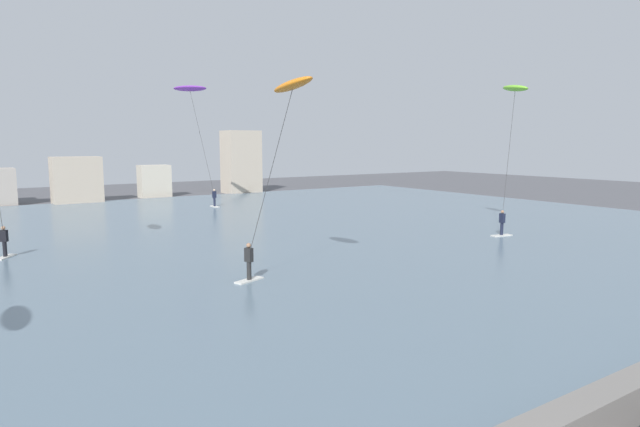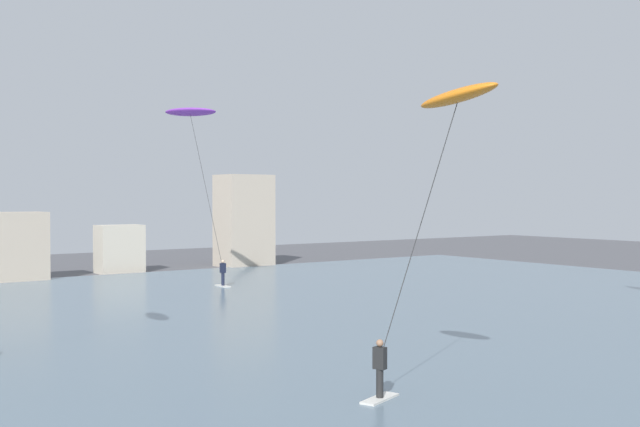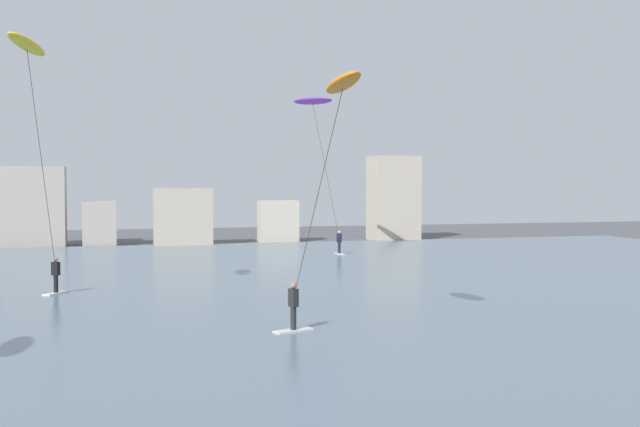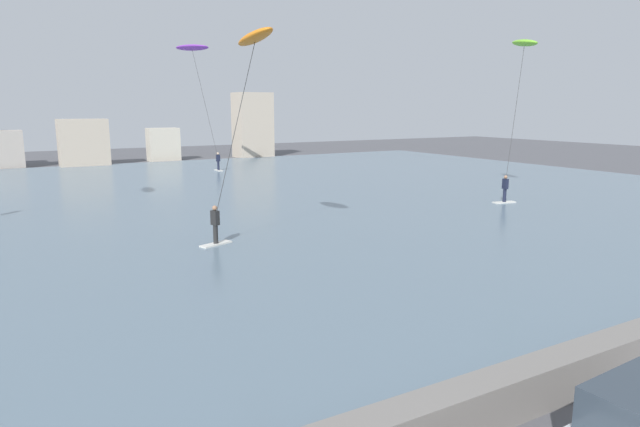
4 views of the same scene
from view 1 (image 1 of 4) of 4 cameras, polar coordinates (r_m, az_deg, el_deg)
water_bay at (r=33.55m, az=-20.79°, el=-3.20°), size 84.00×52.00×0.10m
far_shore_buildings at (r=60.87m, az=-21.86°, el=4.06°), size 34.65×4.88×7.46m
kitesurfer_orange at (r=22.00m, az=-3.54°, el=10.95°), size 2.43×3.51×8.56m
kitesurfer_lime at (r=37.52m, az=19.76°, el=10.42°), size 3.31×2.61×9.77m
kitesurfer_purple at (r=51.24m, az=-13.41°, el=11.85°), size 3.35×3.62×11.13m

